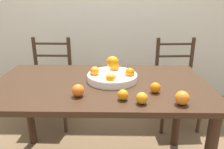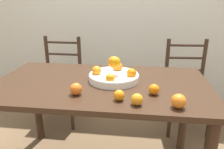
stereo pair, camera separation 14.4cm
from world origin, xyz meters
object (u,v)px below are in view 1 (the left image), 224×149
fruit_bowl (112,75)px  chair_left (51,83)px  chair_right (176,84)px  orange_loose_2 (78,90)px  orange_loose_3 (142,98)px  orange_loose_4 (182,98)px  orange_loose_0 (123,95)px  orange_loose_1 (155,88)px

fruit_bowl → chair_left: fruit_bowl is taller
chair_left → chair_right: (1.35, -0.00, 0.00)m
fruit_bowl → chair_left: bearing=134.0°
orange_loose_2 → chair_right: (0.87, 0.97, -0.34)m
orange_loose_2 → chair_left: size_ratio=0.08×
orange_loose_3 → chair_right: bearing=64.8°
orange_loose_2 → orange_loose_3: orange_loose_2 is taller
orange_loose_4 → chair_right: (0.28, 1.07, -0.34)m
fruit_bowl → orange_loose_0: (0.07, -0.32, -0.01)m
fruit_bowl → chair_right: bearing=46.1°
fruit_bowl → chair_left: size_ratio=0.39×
orange_loose_0 → chair_right: (0.61, 1.02, -0.33)m
orange_loose_0 → chair_right: chair_right is taller
orange_loose_1 → chair_right: bearing=66.2°
fruit_bowl → orange_loose_0: fruit_bowl is taller
orange_loose_3 → chair_right: chair_right is taller
orange_loose_2 → fruit_bowl: bearing=53.9°
orange_loose_1 → chair_left: chair_left is taller
fruit_bowl → orange_loose_4: fruit_bowl is taller
fruit_bowl → orange_loose_2: bearing=-126.1°
fruit_bowl → orange_loose_4: (0.39, -0.37, -0.00)m
orange_loose_1 → orange_loose_3: size_ratio=1.00×
orange_loose_2 → chair_left: 1.14m
orange_loose_1 → orange_loose_4: bearing=-53.5°
orange_loose_0 → orange_loose_1: bearing=27.8°
orange_loose_0 → chair_left: bearing=126.0°
fruit_bowl → chair_right: fruit_bowl is taller
orange_loose_3 → orange_loose_4: orange_loose_4 is taller
orange_loose_0 → orange_loose_1: orange_loose_1 is taller
orange_loose_0 → chair_left: chair_left is taller
orange_loose_0 → orange_loose_2: (-0.27, 0.05, 0.01)m
orange_loose_0 → orange_loose_4: size_ratio=0.79×
fruit_bowl → orange_loose_3: fruit_bowl is taller
orange_loose_3 → orange_loose_4: 0.22m
orange_loose_2 → orange_loose_4: 0.60m
orange_loose_1 → orange_loose_4: orange_loose_4 is taller
chair_right → orange_loose_2: bearing=-135.6°
chair_left → orange_loose_0: bearing=-52.9°
chair_left → chair_right: size_ratio=1.00×
orange_loose_2 → orange_loose_1: bearing=7.5°
chair_left → chair_right: bearing=1.0°
orange_loose_1 → orange_loose_3: bearing=-123.1°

